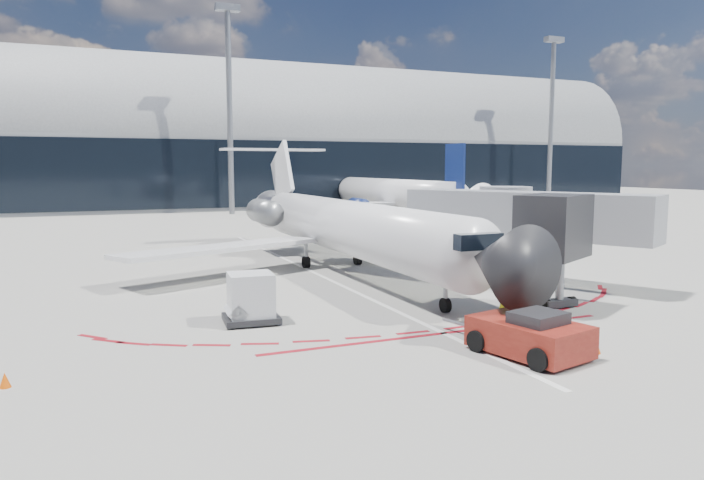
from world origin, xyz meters
name	(u,v)px	position (x,y,z in m)	size (l,w,h in m)	color
ground	(331,280)	(0.00, 0.00, 0.00)	(260.00, 260.00, 0.00)	gray
apron_centerline	(318,274)	(0.00, 2.00, 0.01)	(0.25, 40.00, 0.01)	silver
apron_stop_bar	(444,333)	(0.00, -11.50, 0.01)	(14.00, 0.25, 0.01)	maroon
terminal_building	(172,149)	(0.00, 64.97, 8.52)	(150.00, 24.15, 24.00)	#929597
jet_bridge	(519,223)	(9.79, -3.01, 3.01)	(10.03, 15.20, 4.90)	gray
light_mast_centre	(230,114)	(5.00, 48.00, 12.50)	(0.70, 0.70, 25.00)	gray
light_mast_east	(551,124)	(55.00, 48.00, 12.50)	(0.70, 0.70, 25.00)	gray
regional_jet	(341,225)	(1.77, 2.88, 2.66)	(25.82, 31.83, 7.97)	silver
pushback_tug	(530,335)	(1.17, -14.84, 0.65)	(3.09, 5.81, 1.48)	#62140E
ramp_worker	(505,300)	(2.83, -11.29, 0.95)	(0.69, 0.45, 1.90)	#D5F419
uld_container	(251,299)	(-6.10, -7.29, 0.97)	(2.24, 1.95, 1.96)	black
safety_cone_left	(5,380)	(-14.08, -11.66, 0.21)	(0.31, 0.31, 0.43)	#DC4E04
safety_cone_right	(596,346)	(3.29, -15.54, 0.25)	(0.35, 0.35, 0.49)	#DC4E04
bg_airliner_1	(395,173)	(23.21, 38.59, 5.21)	(32.19, 34.08, 10.41)	silver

